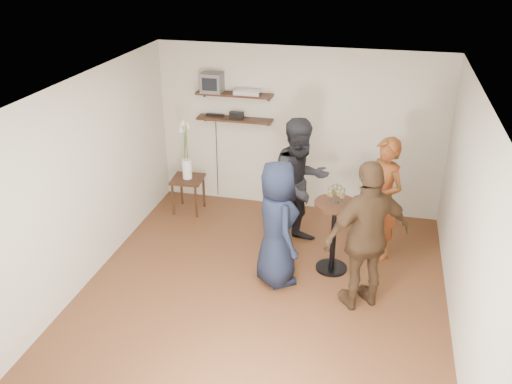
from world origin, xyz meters
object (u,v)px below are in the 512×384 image
at_px(drinks_table, 334,227).
at_px(person_dark, 300,184).
at_px(person_navy, 277,224).
at_px(side_table, 188,184).
at_px(person_brown, 367,237).
at_px(crt_monitor, 212,82).
at_px(radio, 237,115).
at_px(person_plaid, 383,199).
at_px(dvd_deck, 248,92).

xyz_separation_m(drinks_table, person_dark, (-0.55, 0.57, 0.30)).
bearing_deg(person_navy, side_table, 16.75).
relative_size(drinks_table, person_dark, 0.53).
xyz_separation_m(drinks_table, person_brown, (0.43, -0.66, 0.29)).
relative_size(crt_monitor, radio, 1.45).
bearing_deg(person_brown, person_plaid, -130.06).
distance_m(drinks_table, person_plaid, 0.82).
height_order(drinks_table, person_dark, person_dark).
height_order(person_plaid, person_dark, person_dark).
distance_m(person_plaid, person_dark, 1.13).
xyz_separation_m(drinks_table, person_plaid, (0.58, 0.54, 0.22)).
relative_size(dvd_deck, person_brown, 0.21).
xyz_separation_m(crt_monitor, dvd_deck, (0.56, 0.00, -0.12)).
distance_m(side_table, person_navy, 2.39).
height_order(radio, person_plaid, person_plaid).
bearing_deg(side_table, dvd_deck, 28.97).
distance_m(dvd_deck, person_plaid, 2.63).
relative_size(radio, person_plaid, 0.13).
bearing_deg(crt_monitor, person_plaid, -22.14).
relative_size(drinks_table, person_navy, 0.60).
bearing_deg(person_plaid, person_dark, -134.45).
distance_m(dvd_deck, radio, 0.42).
distance_m(dvd_deck, side_table, 1.73).
relative_size(radio, person_brown, 0.12).
height_order(dvd_deck, person_navy, dvd_deck).
relative_size(crt_monitor, side_table, 0.55).
distance_m(drinks_table, person_dark, 0.85).
height_order(radio, person_dark, person_dark).
relative_size(radio, drinks_table, 0.22).
distance_m(side_table, person_dark, 2.03).
distance_m(person_dark, person_brown, 1.58).
distance_m(person_dark, person_navy, 1.00).
bearing_deg(person_plaid, dvd_deck, -160.14).
xyz_separation_m(dvd_deck, side_table, (-0.87, -0.48, -1.41)).
xyz_separation_m(person_plaid, person_navy, (-1.26, -0.95, -0.03)).
height_order(crt_monitor, radio, crt_monitor).
distance_m(side_table, person_brown, 3.44).
height_order(radio, side_table, radio).
bearing_deg(person_dark, drinks_table, -90.00).
bearing_deg(person_plaid, drinks_table, -90.00).
height_order(drinks_table, person_navy, person_navy).
bearing_deg(person_navy, person_plaid, -84.28).
relative_size(crt_monitor, person_brown, 0.17).
bearing_deg(crt_monitor, person_navy, -54.73).
bearing_deg(radio, side_table, -145.04).
height_order(crt_monitor, person_plaid, crt_monitor).
relative_size(person_dark, person_navy, 1.14).
height_order(drinks_table, person_brown, person_brown).
relative_size(radio, person_navy, 0.13).
bearing_deg(crt_monitor, drinks_table, -37.64).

